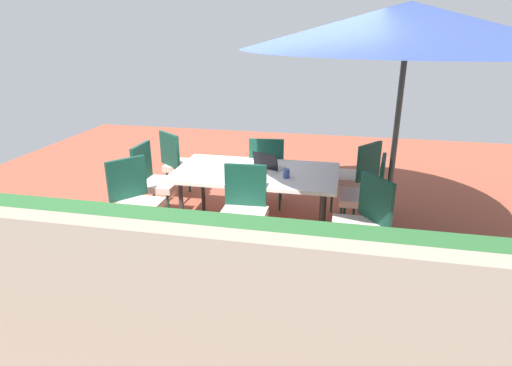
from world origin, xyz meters
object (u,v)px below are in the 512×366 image
object	(u,v)px
chair_east	(154,179)
chair_southeast	(180,162)
dining_table	(256,175)
chair_northeast	(135,200)
chair_southwest	(358,174)
laptop	(268,165)
patio_umbrella	(408,26)
chair_north	(244,209)
chair_northwest	(362,222)
chair_west	(366,193)
cup	(286,174)
chair_south	(267,168)

from	to	relation	value
chair_east	chair_southeast	world-z (taller)	same
dining_table	chair_east	world-z (taller)	chair_east
dining_table	chair_east	size ratio (longest dim) A/B	1.92
chair_northeast	chair_southwest	size ratio (longest dim) A/B	1.00
chair_east	laptop	distance (m)	1.42
patio_umbrella	chair_north	world-z (taller)	patio_umbrella
chair_northwest	laptop	bearing A→B (deg)	-166.41
chair_southwest	laptop	world-z (taller)	chair_southwest
chair_west	cup	xyz separation A→B (m)	(0.88, 0.18, 0.23)
chair_south	dining_table	bearing A→B (deg)	83.17
chair_southwest	patio_umbrella	bearing A→B (deg)	64.09
chair_south	chair_southeast	size ratio (longest dim) A/B	1.00
chair_south	chair_northeast	xyz separation A→B (m)	(1.19, 1.38, 0.00)
chair_northwest	cup	distance (m)	1.03
chair_west	chair_southeast	distance (m)	2.56
chair_north	cup	bearing A→B (deg)	51.66
patio_umbrella	chair_west	xyz separation A→B (m)	(0.24, 0.01, -1.75)
chair_southeast	cup	distance (m)	1.82
patio_umbrella	cup	xyz separation A→B (m)	(1.12, 0.19, -1.52)
dining_table	chair_north	world-z (taller)	chair_north
chair_south	chair_southeast	xyz separation A→B (m)	(1.22, -0.01, 0.00)
chair_southwest	chair_northwest	bearing A→B (deg)	38.01
chair_east	chair_southeast	distance (m)	0.73
dining_table	laptop	world-z (taller)	laptop
chair_south	chair_northeast	bearing A→B (deg)	42.60
chair_south	chair_northwest	bearing A→B (deg)	123.04
patio_umbrella	chair_southwest	xyz separation A→B (m)	(0.33, -0.65, -1.75)
patio_umbrella	laptop	world-z (taller)	patio_umbrella
chair_southwest	chair_north	xyz separation A→B (m)	(1.16, 1.35, 0.00)
dining_table	laptop	xyz separation A→B (m)	(-0.13, -0.10, 0.10)
dining_table	chair_northwest	xyz separation A→B (m)	(-1.19, 0.75, -0.13)
chair_northeast	laptop	xyz separation A→B (m)	(-1.32, -0.79, 0.23)
chair_northeast	chair_northwest	world-z (taller)	same
chair_southwest	laptop	bearing A→B (deg)	-24.24
chair_south	chair_west	bearing A→B (deg)	145.27
chair_southeast	chair_northwest	bearing A→B (deg)	-173.99
chair_northeast	chair_northwest	bearing A→B (deg)	-54.01
chair_north	patio_umbrella	bearing A→B (deg)	22.05
dining_table	chair_south	distance (m)	0.70
dining_table	chair_northeast	xyz separation A→B (m)	(1.19, 0.69, -0.13)
chair_west	chair_southeast	bearing A→B (deg)	-98.68
patio_umbrella	chair_southeast	size ratio (longest dim) A/B	3.35
chair_west	cup	size ratio (longest dim) A/B	9.87
dining_table	chair_southeast	size ratio (longest dim) A/B	1.92
patio_umbrella	chair_west	world-z (taller)	patio_umbrella
dining_table	chair_east	xyz separation A→B (m)	(1.26, 0.03, -0.13)
chair_northwest	chair_north	xyz separation A→B (m)	(1.18, -0.07, 0.00)
chair_west	laptop	bearing A→B (deg)	-87.70
chair_southwest	cup	bearing A→B (deg)	-6.48
chair_east	chair_southeast	size ratio (longest dim) A/B	1.00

